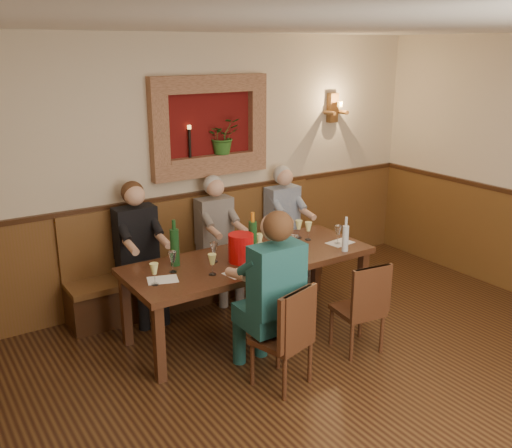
{
  "coord_description": "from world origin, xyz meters",
  "views": [
    {
      "loc": [
        -2.73,
        -2.42,
        2.66
      ],
      "look_at": [
        0.1,
        1.9,
        1.05
      ],
      "focal_mm": 40.0,
      "sensor_mm": 36.0,
      "label": 1
    }
  ],
  "objects": [
    {
      "name": "wainscoting",
      "position": [
        0.0,
        -0.0,
        0.59
      ],
      "size": [
        6.02,
        6.02,
        1.15
      ],
      "color": "brown",
      "rests_on": "ground"
    },
    {
      "name": "wine_glass_10",
      "position": [
        0.73,
        2.06,
        0.85
      ],
      "size": [
        0.08,
        0.08,
        0.19
      ],
      "primitive_type": null,
      "color": "#F2F894",
      "rests_on": "dining_table"
    },
    {
      "name": "wine_glass_3",
      "position": [
        -0.34,
        1.93,
        0.85
      ],
      "size": [
        0.08,
        0.08,
        0.19
      ],
      "primitive_type": null,
      "color": "white",
      "rests_on": "dining_table"
    },
    {
      "name": "wine_glass_2",
      "position": [
        -0.51,
        1.67,
        0.85
      ],
      "size": [
        0.08,
        0.08,
        0.19
      ],
      "primitive_type": null,
      "color": "#F2F894",
      "rests_on": "dining_table"
    },
    {
      "name": "water_bottle",
      "position": [
        0.87,
        1.49,
        0.89
      ],
      "size": [
        0.08,
        0.08,
        0.35
      ],
      "rotation": [
        0.0,
        0.0,
        -0.32
      ],
      "color": "silver",
      "rests_on": "dining_table"
    },
    {
      "name": "wine_glass_6",
      "position": [
        0.4,
        1.69,
        0.85
      ],
      "size": [
        0.08,
        0.08,
        0.19
      ],
      "primitive_type": null,
      "color": "white",
      "rests_on": "dining_table"
    },
    {
      "name": "wine_glass_0",
      "position": [
        -1.02,
        1.73,
        0.85
      ],
      "size": [
        0.08,
        0.08,
        0.19
      ],
      "primitive_type": null,
      "color": "#F2F894",
      "rests_on": "dining_table"
    },
    {
      "name": "person_bench_mid",
      "position": [
        0.13,
        2.69,
        0.56
      ],
      "size": [
        0.39,
        0.48,
        1.36
      ],
      "color": "#514B4A",
      "rests_on": "ground"
    },
    {
      "name": "person_bench_left",
      "position": [
        -0.77,
        2.69,
        0.58
      ],
      "size": [
        0.41,
        0.5,
        1.4
      ],
      "color": "black",
      "rests_on": "ground"
    },
    {
      "name": "person_bench_right",
      "position": [
        1.04,
        2.69,
        0.56
      ],
      "size": [
        0.39,
        0.48,
        1.36
      ],
      "color": "navy",
      "rests_on": "ground"
    },
    {
      "name": "tasting_sheet_a",
      "position": [
        -0.92,
        1.8,
        0.75
      ],
      "size": [
        0.3,
        0.25,
        0.0
      ],
      "primitive_type": "cube",
      "rotation": [
        0.0,
        0.0,
        -0.31
      ],
      "color": "white",
      "rests_on": "dining_table"
    },
    {
      "name": "chair_near_left",
      "position": [
        -0.3,
        0.89,
        0.26
      ],
      "size": [
        0.48,
        0.48,
        0.88
      ],
      "rotation": [
        0.0,
        0.0,
        0.27
      ],
      "color": "#371E10",
      "rests_on": "ground"
    },
    {
      "name": "wine_glass_7",
      "position": [
        0.78,
        1.95,
        0.85
      ],
      "size": [
        0.08,
        0.08,
        0.19
      ],
      "primitive_type": null,
      "color": "#F2F894",
      "rests_on": "dining_table"
    },
    {
      "name": "wine_glass_8",
      "position": [
        0.95,
        1.69,
        0.85
      ],
      "size": [
        0.08,
        0.08,
        0.19
      ],
      "primitive_type": null,
      "color": "white",
      "rests_on": "dining_table"
    },
    {
      "name": "person_chair_front",
      "position": [
        -0.31,
        1.07,
        0.61
      ],
      "size": [
        0.44,
        0.54,
        1.46
      ],
      "color": "#16374F",
      "rests_on": "ground"
    },
    {
      "name": "wine_glass_4",
      "position": [
        0.01,
        1.67,
        0.85
      ],
      "size": [
        0.08,
        0.08,
        0.19
      ],
      "primitive_type": null,
      "color": "#F2F894",
      "rests_on": "dining_table"
    },
    {
      "name": "wine_glass_9",
      "position": [
        -0.17,
        1.55,
        0.85
      ],
      "size": [
        0.08,
        0.08,
        0.19
      ],
      "primitive_type": null,
      "color": "#F2F894",
      "rests_on": "dining_table"
    },
    {
      "name": "wine_glass_5",
      "position": [
        0.14,
        1.91,
        0.85
      ],
      "size": [
        0.08,
        0.08,
        0.19
      ],
      "primitive_type": null,
      "color": "#F2F894",
      "rests_on": "dining_table"
    },
    {
      "name": "wine_bottle_green_b",
      "position": [
        -0.68,
        2.05,
        0.93
      ],
      "size": [
        0.1,
        0.1,
        0.43
      ],
      "rotation": [
        0.0,
        0.0,
        -0.32
      ],
      "color": "#19471E",
      "rests_on": "dining_table"
    },
    {
      "name": "chair_near_right",
      "position": [
        0.6,
        0.97,
        0.25
      ],
      "size": [
        0.43,
        0.43,
        0.86
      ],
      "rotation": [
        0.0,
        0.0,
        -0.13
      ],
      "color": "#371E10",
      "rests_on": "ground"
    },
    {
      "name": "tasting_sheet_b",
      "position": [
        0.09,
        1.74,
        0.75
      ],
      "size": [
        0.29,
        0.21,
        0.0
      ],
      "primitive_type": "cube",
      "rotation": [
        0.0,
        0.0,
        -0.04
      ],
      "color": "white",
      "rests_on": "dining_table"
    },
    {
      "name": "spittoon_bucket",
      "position": [
        -0.13,
        1.8,
        0.88
      ],
      "size": [
        0.28,
        0.28,
        0.27
      ],
      "primitive_type": "cylinder",
      "rotation": [
        0.0,
        0.0,
        -0.25
      ],
      "color": "red",
      "rests_on": "dining_table"
    },
    {
      "name": "bench",
      "position": [
        0.0,
        2.79,
        0.33
      ],
      "size": [
        3.0,
        0.45,
        1.11
      ],
      "color": "#381E0F",
      "rests_on": "ground"
    },
    {
      "name": "room_shell",
      "position": [
        0.0,
        0.0,
        1.89
      ],
      "size": [
        6.04,
        6.04,
        2.82
      ],
      "color": "beige",
      "rests_on": "ground"
    },
    {
      "name": "tasting_sheet_d",
      "position": [
        -0.29,
        1.57,
        0.75
      ],
      "size": [
        0.29,
        0.23,
        0.0
      ],
      "primitive_type": "cube",
      "rotation": [
        0.0,
        0.0,
        0.15
      ],
      "color": "white",
      "rests_on": "dining_table"
    },
    {
      "name": "wine_bottle_green_a",
      "position": [
        0.03,
        1.85,
        0.93
      ],
      "size": [
        0.09,
        0.09,
        0.44
      ],
      "rotation": [
        0.0,
        0.0,
        -0.13
      ],
      "color": "#19471E",
      "rests_on": "dining_table"
    },
    {
      "name": "ground_plane",
      "position": [
        0.0,
        0.0,
        0.0
      ],
      "size": [
        6.0,
        6.0,
        0.0
      ],
      "primitive_type": "plane",
      "color": "black",
      "rests_on": "ground"
    },
    {
      "name": "wall_niche",
      "position": [
        0.24,
        2.94,
        1.81
      ],
      "size": [
        1.36,
        0.3,
        1.06
      ],
      "color": "#570D0C",
      "rests_on": "ground"
    },
    {
      "name": "dining_table",
      "position": [
        0.0,
        1.85,
        0.68
      ],
      "size": [
        2.4,
        0.9,
        0.75
      ],
      "color": "#371E10",
      "rests_on": "ground"
    },
    {
      "name": "tasting_sheet_c",
      "position": [
        0.99,
        1.7,
        0.75
      ],
      "size": [
        0.28,
        0.22,
        0.0
      ],
      "primitive_type": "cube",
      "rotation": [
        0.0,
        0.0,
        0.12
      ],
      "color": "white",
      "rests_on": "dining_table"
    },
    {
      "name": "wine_glass_1",
      "position": [
        -0.77,
        1.91,
        0.85
      ],
      "size": [
        0.08,
        0.08,
        0.19
      ],
      "primitive_type": null,
      "color": "white",
      "rests_on": "dining_table"
    },
    {
      "name": "wall_sconce",
      "position": [
        1.9,
        2.93,
        1.94
      ],
      "size": [
        0.25,
        0.2,
        0.35
      ],
      "color": "brown",
      "rests_on": "ground"
    }
  ]
}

